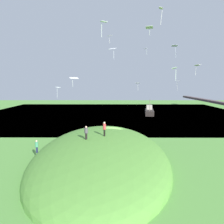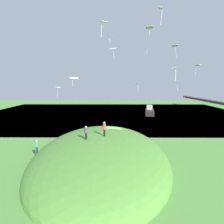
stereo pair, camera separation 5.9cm
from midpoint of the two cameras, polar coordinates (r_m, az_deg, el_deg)
The scene contains 22 objects.
ground_plane at distance 31.71m, azimuth 0.55°, elevation -8.54°, with size 160.00×160.00×0.00m, color #55903D.
lake_water at distance 61.43m, azimuth 0.50°, elevation -0.60°, with size 55.68×80.00×0.40m, color #29536B.
grass_hill at distance 25.71m, azimuth -3.07°, elevation -12.58°, with size 27.36×16.13×5.29m, color #528C36.
bridge_deck_far at distance 68.28m, azimuth 27.22°, elevation 2.59°, with size 50.11×1.80×0.70m, color #534547.
boat_on_lake at distance 60.42m, azimuth 10.67°, elevation 0.18°, with size 8.25×3.48×4.70m.
person_on_hilltop at distance 24.62m, azimuth -2.14°, elevation -4.31°, with size 0.49×0.49×1.79m.
person_near_shore at distance 23.63m, azimuth -7.34°, elevation -5.43°, with size 0.60×0.60×1.60m.
person_watching_kites at distance 26.00m, azimuth -20.63°, elevation -8.76°, with size 0.46×0.46×1.59m.
kite_0 at distance 34.81m, azimuth 23.21°, elevation 12.08°, with size 1.16×1.22×1.59m.
kite_1 at distance 22.47m, azimuth -2.41°, elevation 24.01°, with size 0.72×0.81×1.55m.
kite_3 at distance 46.53m, azimuth 9.70°, elevation 17.32°, with size 0.96×0.94×1.33m.
kite_4 at distance 33.35m, azimuth 0.19°, elevation 17.51°, with size 1.20×1.33×1.82m.
kite_5 at distance 33.54m, azimuth 10.66°, elevation 22.56°, with size 0.99×1.23×1.25m.
kite_6 at distance 19.56m, azimuth 17.46°, elevation 11.61°, with size 0.72×0.63×1.23m.
kite_7 at distance 41.56m, azimuth -0.69°, elevation 20.83°, with size 1.18×1.20×1.54m.
kite_8 at distance 28.56m, azimuth -10.77°, elevation 9.45°, with size 1.21×1.39×1.34m.
kite_9 at distance 28.13m, azimuth 13.85°, elevation 26.40°, with size 0.75×0.59×2.06m.
kite_10 at distance 43.39m, azimuth 18.40°, elevation 8.29°, with size 1.28×1.12×1.96m.
kite_11 at distance 42.99m, azimuth 17.52°, elevation 17.43°, with size 0.91×1.20×2.31m.
kite_12 at distance 36.96m, azimuth -15.11°, elevation 6.57°, with size 0.92×0.79×2.00m.
kite_13 at distance 36.52m, azimuth 7.36°, elevation 8.06°, with size 0.86×0.92×1.43m.
mooring_post at distance 33.88m, azimuth -2.09°, elevation -6.61°, with size 0.14×0.14×0.95m, color brown.
Camera 2 is at (30.39, -0.04, 9.06)m, focal length 32.08 mm.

